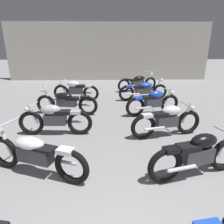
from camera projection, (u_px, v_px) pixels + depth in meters
back_wall at (108, 52)px, 13.08m from camera, size 12.97×0.24×3.60m
motorcycle_left_row_1 at (35, 153)px, 3.72m from camera, size 2.07×0.98×0.97m
motorcycle_left_row_2 at (55, 119)px, 5.39m from camera, size 1.97×0.48×0.88m
motorcycle_left_row_3 at (66, 102)px, 6.96m from camera, size 2.16×0.68×0.97m
motorcycle_left_row_4 at (76, 90)px, 8.64m from camera, size 1.97×0.49×0.88m
motorcycle_right_row_1 at (198, 154)px, 3.68m from camera, size 1.93×0.70×0.88m
motorcycle_right_row_2 at (167, 120)px, 5.29m from camera, size 1.95×0.65×0.88m
motorcycle_right_row_3 at (153, 102)px, 6.91m from camera, size 1.93×0.70×0.88m
motorcycle_right_row_4 at (144, 90)px, 8.70m from camera, size 2.16×0.74×0.97m
motorcycle_right_row_5 at (138, 82)px, 10.35m from camera, size 2.09×0.93×0.97m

